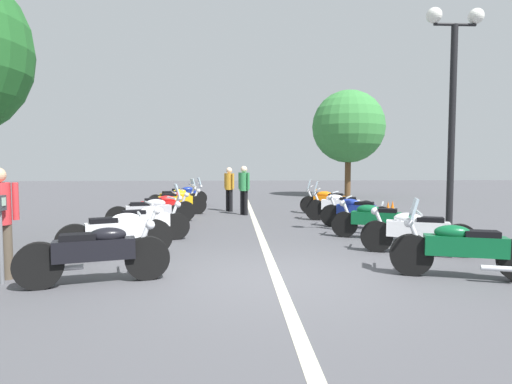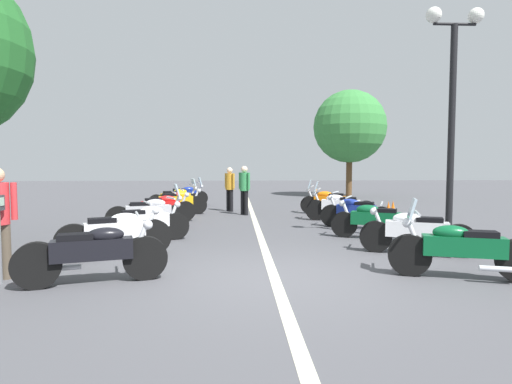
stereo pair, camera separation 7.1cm
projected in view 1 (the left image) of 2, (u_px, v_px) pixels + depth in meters
ground_plane at (277, 278)px, 6.39m from camera, size 80.00×80.00×0.00m
lane_centre_stripe at (255, 221)px, 12.88m from camera, size 26.70×0.16×0.01m
motorcycle_left_row_0 at (96, 252)px, 6.03m from camera, size 0.85×2.08×1.01m
motorcycle_left_row_1 at (117, 233)px, 7.76m from camera, size 1.02×1.98×1.02m
motorcycle_left_row_2 at (145, 222)px, 9.33m from camera, size 1.05×1.96×0.99m
motorcycle_left_row_3 at (150, 212)px, 11.03m from camera, size 0.87×2.14×1.22m
motorcycle_left_row_4 at (161, 207)px, 12.65m from camera, size 0.83×2.06×0.99m
motorcycle_left_row_5 at (176, 202)px, 14.42m from camera, size 0.87×2.11×1.00m
motorcycle_left_row_6 at (176, 198)px, 16.11m from camera, size 1.02×1.98×1.20m
motorcycle_left_row_7 at (184, 195)px, 17.74m from camera, size 0.80×1.99×1.20m
motorcycle_right_row_0 at (463, 248)px, 6.33m from camera, size 0.94×2.11×1.21m
motorcycle_right_row_1 at (416, 231)px, 8.06m from camera, size 1.00×2.04×0.99m
motorcycle_right_row_2 at (375, 220)px, 9.72m from camera, size 1.08×1.92×0.99m
motorcycle_right_row_3 at (355, 212)px, 11.45m from camera, size 1.07×1.81×0.99m
motorcycle_right_row_4 at (339, 206)px, 12.90m from camera, size 0.92×2.12×1.21m
motorcycle_right_row_5 at (328, 201)px, 14.69m from camera, size 0.91×2.01×1.20m
street_lamp_twin_globe at (453, 85)px, 8.80m from camera, size 0.32×1.22×4.99m
parking_meter at (0, 223)px, 6.01m from camera, size 0.19×0.14×1.29m
traffic_cone_0 at (392, 211)px, 13.10m from camera, size 0.36×0.36×0.61m
traffic_cone_1 at (388, 211)px, 12.91m from camera, size 0.36×0.36×0.61m
bystander_0 at (244, 186)px, 14.40m from camera, size 0.42×0.38×1.69m
bystander_2 at (229, 186)px, 15.50m from camera, size 0.43×0.37×1.64m
roadside_tree_1 at (348, 127)px, 22.58m from camera, size 3.90×3.90×5.75m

